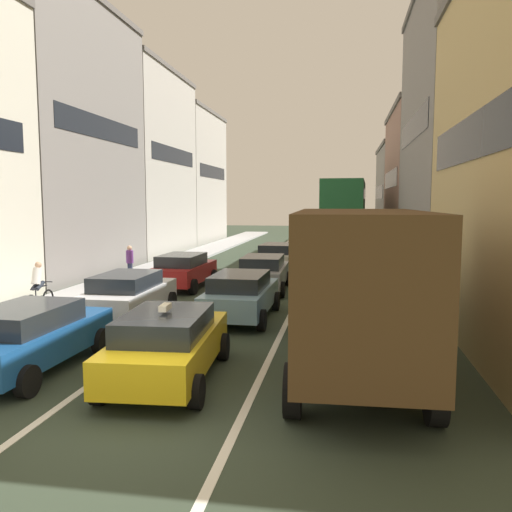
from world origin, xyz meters
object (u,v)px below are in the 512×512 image
at_px(sedan_centre_lane_second, 241,294).
at_px(bus_far_queue_secondary, 345,223).
at_px(sedan_right_lane_behind_truck, 337,286).
at_px(wagon_left_lane_second, 128,294).
at_px(removalist_box_truck, 357,286).
at_px(wagon_right_lane_far, 340,266).
at_px(hatchback_centre_lane_third, 263,272).
at_px(pedestrian_near_kerb, 130,260).
at_px(coupe_centre_lane_fourth, 278,257).
at_px(taxi_centre_lane_front, 168,343).
at_px(sedan_left_lane_third, 183,270).
at_px(sedan_left_lane_front, 29,336).
at_px(cyclist_on_sidewalk, 38,287).
at_px(bus_mid_queue_primary, 345,215).

distance_m(sedan_centre_lane_second, bus_far_queue_secondary, 32.64).
relative_size(sedan_centre_lane_second, sedan_right_lane_behind_truck, 0.99).
relative_size(wagon_left_lane_second, sedan_right_lane_behind_truck, 0.99).
distance_m(removalist_box_truck, wagon_right_lane_far, 12.79).
bearing_deg(hatchback_centre_lane_third, pedestrian_near_kerb, 72.85).
relative_size(wagon_left_lane_second, coupe_centre_lane_fourth, 0.99).
bearing_deg(pedestrian_near_kerb, coupe_centre_lane_fourth, 164.81).
bearing_deg(wagon_left_lane_second, bus_far_queue_secondary, -12.39).
distance_m(taxi_centre_lane_front, hatchback_centre_lane_third, 11.08).
distance_m(removalist_box_truck, sedan_centre_lane_second, 6.15).
relative_size(sedan_centre_lane_second, pedestrian_near_kerb, 2.60).
xyz_separation_m(sedan_centre_lane_second, pedestrian_near_kerb, (-6.82, 7.12, 0.15)).
height_order(taxi_centre_lane_front, sedan_left_lane_third, taxi_centre_lane_front).
height_order(sedan_left_lane_front, wagon_left_lane_second, same).
height_order(removalist_box_truck, taxi_centre_lane_front, removalist_box_truck).
relative_size(sedan_left_lane_front, sedan_centre_lane_second, 1.01).
bearing_deg(cyclist_on_sidewalk, removalist_box_truck, -114.94).
relative_size(wagon_left_lane_second, wagon_right_lane_far, 1.00).
xyz_separation_m(coupe_centre_lane_fourth, bus_far_queue_secondary, (3.57, 21.07, 0.96)).
height_order(removalist_box_truck, coupe_centre_lane_fourth, removalist_box_truck).
distance_m(sedan_centre_lane_second, hatchback_centre_lane_third, 5.23).
height_order(wagon_left_lane_second, coupe_centre_lane_fourth, same).
distance_m(bus_mid_queue_primary, cyclist_on_sidewalk, 22.24).
bearing_deg(removalist_box_truck, sedan_centre_lane_second, 33.63).
height_order(wagon_right_lane_far, bus_mid_queue_primary, bus_mid_queue_primary).
bearing_deg(pedestrian_near_kerb, sedan_left_lane_third, 102.61).
height_order(coupe_centre_lane_fourth, pedestrian_near_kerb, pedestrian_near_kerb).
distance_m(sedan_left_lane_third, wagon_right_lane_far, 7.12).
relative_size(sedan_left_lane_front, sedan_left_lane_third, 1.00).
height_order(removalist_box_truck, wagon_left_lane_second, removalist_box_truck).
height_order(removalist_box_truck, sedan_left_lane_front, removalist_box_truck).
xyz_separation_m(sedan_right_lane_behind_truck, wagon_right_lane_far, (0.04, 5.68, 0.00)).
relative_size(sedan_left_lane_front, bus_far_queue_secondary, 0.41).
bearing_deg(taxi_centre_lane_front, pedestrian_near_kerb, 22.76).
bearing_deg(bus_mid_queue_primary, removalist_box_truck, -176.65).
distance_m(taxi_centre_lane_front, sedan_right_lane_behind_truck, 8.67).
relative_size(sedan_centre_lane_second, bus_mid_queue_primary, 0.41).
bearing_deg(hatchback_centre_lane_third, sedan_left_lane_third, 86.82).
bearing_deg(sedan_left_lane_front, sedan_left_lane_third, 1.40).
xyz_separation_m(removalist_box_truck, taxi_centre_lane_front, (-3.90, -0.93, -1.18)).
xyz_separation_m(sedan_left_lane_front, bus_mid_queue_primary, (6.91, 25.29, 2.03)).
relative_size(hatchback_centre_lane_third, coupe_centre_lane_fourth, 0.99).
xyz_separation_m(sedan_left_lane_front, wagon_left_lane_second, (0.08, 5.17, 0.00)).
height_order(hatchback_centre_lane_third, wagon_right_lane_far, same).
bearing_deg(removalist_box_truck, sedan_left_lane_third, 32.92).
distance_m(sedan_right_lane_behind_truck, wagon_right_lane_far, 5.68).
bearing_deg(coupe_centre_lane_fourth, hatchback_centre_lane_third, -175.54).
relative_size(removalist_box_truck, coupe_centre_lane_fourth, 1.77).
distance_m(removalist_box_truck, sedan_left_lane_front, 7.28).
bearing_deg(bus_mid_queue_primary, bus_far_queue_secondary, 2.75).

